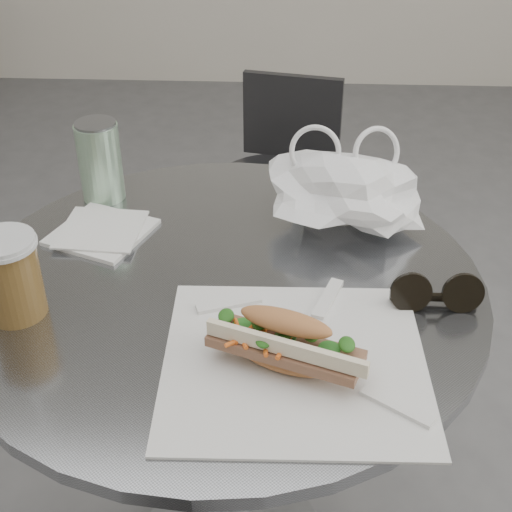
{
  "coord_description": "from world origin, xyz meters",
  "views": [
    {
      "loc": [
        0.09,
        -0.63,
        1.35
      ],
      "look_at": [
        0.05,
        0.19,
        0.79
      ],
      "focal_mm": 50.0,
      "sensor_mm": 36.0,
      "label": 1
    }
  ],
  "objects_px": {
    "cafe_table": "(227,413)",
    "sunglasses": "(436,295)",
    "iced_coffee": "(10,275)",
    "banh_mi": "(285,343)",
    "drink_can": "(100,161)",
    "chair_far": "(280,215)"
  },
  "relations": [
    {
      "from": "cafe_table",
      "to": "sunglasses",
      "type": "bearing_deg",
      "value": -9.63
    },
    {
      "from": "sunglasses",
      "to": "drink_can",
      "type": "height_order",
      "value": "drink_can"
    },
    {
      "from": "banh_mi",
      "to": "drink_can",
      "type": "height_order",
      "value": "drink_can"
    },
    {
      "from": "iced_coffee",
      "to": "sunglasses",
      "type": "distance_m",
      "value": 0.57
    },
    {
      "from": "iced_coffee",
      "to": "drink_can",
      "type": "distance_m",
      "value": 0.33
    },
    {
      "from": "iced_coffee",
      "to": "sunglasses",
      "type": "xyz_separation_m",
      "value": [
        0.57,
        0.04,
        -0.04
      ]
    },
    {
      "from": "cafe_table",
      "to": "chair_far",
      "type": "relative_size",
      "value": 1.13
    },
    {
      "from": "iced_coffee",
      "to": "drink_can",
      "type": "height_order",
      "value": "iced_coffee"
    },
    {
      "from": "iced_coffee",
      "to": "drink_can",
      "type": "relative_size",
      "value": 1.84
    },
    {
      "from": "cafe_table",
      "to": "banh_mi",
      "type": "height_order",
      "value": "banh_mi"
    },
    {
      "from": "cafe_table",
      "to": "drink_can",
      "type": "distance_m",
      "value": 0.48
    },
    {
      "from": "cafe_table",
      "to": "sunglasses",
      "type": "xyz_separation_m",
      "value": [
        0.3,
        -0.05,
        0.3
      ]
    },
    {
      "from": "iced_coffee",
      "to": "banh_mi",
      "type": "bearing_deg",
      "value": -14.36
    },
    {
      "from": "cafe_table",
      "to": "sunglasses",
      "type": "distance_m",
      "value": 0.42
    },
    {
      "from": "chair_far",
      "to": "banh_mi",
      "type": "height_order",
      "value": "banh_mi"
    },
    {
      "from": "chair_far",
      "to": "iced_coffee",
      "type": "height_order",
      "value": "iced_coffee"
    },
    {
      "from": "cafe_table",
      "to": "iced_coffee",
      "type": "bearing_deg",
      "value": -162.5
    },
    {
      "from": "cafe_table",
      "to": "banh_mi",
      "type": "distance_m",
      "value": 0.37
    },
    {
      "from": "cafe_table",
      "to": "sunglasses",
      "type": "height_order",
      "value": "sunglasses"
    },
    {
      "from": "cafe_table",
      "to": "iced_coffee",
      "type": "height_order",
      "value": "iced_coffee"
    },
    {
      "from": "chair_far",
      "to": "drink_can",
      "type": "distance_m",
      "value": 0.91
    },
    {
      "from": "banh_mi",
      "to": "drink_can",
      "type": "xyz_separation_m",
      "value": [
        -0.32,
        0.42,
        0.03
      ]
    }
  ]
}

